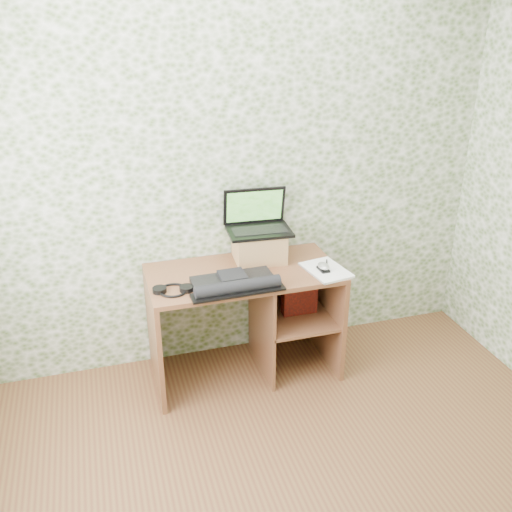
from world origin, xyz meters
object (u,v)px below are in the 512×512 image
object	(u,v)px
desk	(254,305)
keyboard	(235,283)
laptop	(257,221)
notepad	(326,270)
riser	(259,246)

from	to	relation	value
desk	keyboard	xyz separation A→B (m)	(-0.18, -0.22, 0.30)
laptop	notepad	xyz separation A→B (m)	(0.35, -0.33, -0.25)
desk	keyboard	bearing A→B (deg)	-129.98
desk	laptop	size ratio (longest dim) A/B	2.85
desk	riser	world-z (taller)	riser
desk	notepad	bearing A→B (deg)	-22.11
laptop	desk	bearing A→B (deg)	-109.66
keyboard	riser	bearing A→B (deg)	51.45
riser	keyboard	xyz separation A→B (m)	(-0.25, -0.33, -0.07)
desk	riser	xyz separation A→B (m)	(0.07, 0.12, 0.36)
notepad	keyboard	bearing A→B (deg)	174.54
riser	notepad	size ratio (longest dim) A/B	1.01
desk	laptop	bearing A→B (deg)	66.66
laptop	keyboard	distance (m)	0.51
riser	laptop	world-z (taller)	laptop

